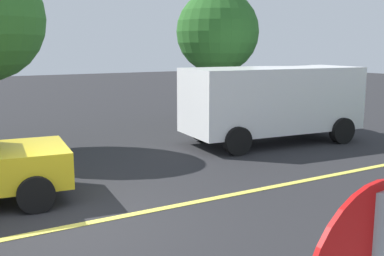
# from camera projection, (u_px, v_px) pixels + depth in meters

# --- Properties ---
(ground_plane) EXTENTS (80.00, 80.00, 0.00)m
(ground_plane) POSITION_uv_depth(u_px,v_px,m) (65.00, 228.00, 7.28)
(ground_plane) COLOR #262628
(lane_marking_centre) EXTENTS (28.00, 0.16, 0.01)m
(lane_marking_centre) POSITION_uv_depth(u_px,v_px,m) (223.00, 197.00, 8.78)
(lane_marking_centre) COLOR #E0D14C
(white_van) EXTENTS (5.36, 2.65, 2.20)m
(white_van) POSITION_uv_depth(u_px,v_px,m) (273.00, 100.00, 13.57)
(white_van) COLOR white
(white_van) RESTS_ON ground_plane
(tree_centre_verge) EXTENTS (2.83, 2.83, 4.70)m
(tree_centre_verge) POSITION_uv_depth(u_px,v_px,m) (218.00, 32.00, 15.93)
(tree_centre_verge) COLOR #513823
(tree_centre_verge) RESTS_ON ground_plane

